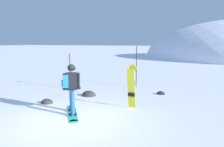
{
  "coord_description": "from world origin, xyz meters",
  "views": [
    {
      "loc": [
        3.67,
        -5.31,
        2.43
      ],
      "look_at": [
        -0.13,
        3.56,
        1.0
      ],
      "focal_mm": 33.76,
      "sensor_mm": 36.0,
      "label": 1
    }
  ],
  "objects_px": {
    "snowboarder_main": "(71,88)",
    "spare_snowboard": "(131,86)",
    "piste_marker_near": "(70,68)",
    "rock_small": "(161,94)",
    "rock_dark": "(89,96)",
    "rock_mid": "(47,103)",
    "piste_marker_far": "(136,64)"
  },
  "relations": [
    {
      "from": "snowboarder_main",
      "to": "spare_snowboard",
      "type": "bearing_deg",
      "value": 39.0
    },
    {
      "from": "piste_marker_near",
      "to": "rock_mid",
      "type": "relative_size",
      "value": 3.66
    },
    {
      "from": "spare_snowboard",
      "to": "piste_marker_far",
      "type": "distance_m",
      "value": 3.86
    },
    {
      "from": "piste_marker_far",
      "to": "snowboarder_main",
      "type": "bearing_deg",
      "value": -98.58
    },
    {
      "from": "spare_snowboard",
      "to": "rock_mid",
      "type": "bearing_deg",
      "value": -168.18
    },
    {
      "from": "spare_snowboard",
      "to": "rock_small",
      "type": "height_order",
      "value": "spare_snowboard"
    },
    {
      "from": "piste_marker_near",
      "to": "rock_mid",
      "type": "bearing_deg",
      "value": -75.61
    },
    {
      "from": "snowboarder_main",
      "to": "piste_marker_near",
      "type": "bearing_deg",
      "value": 124.73
    },
    {
      "from": "rock_dark",
      "to": "rock_mid",
      "type": "xyz_separation_m",
      "value": [
        -0.96,
        -1.71,
        0.0
      ]
    },
    {
      "from": "rock_mid",
      "to": "piste_marker_near",
      "type": "bearing_deg",
      "value": 104.39
    },
    {
      "from": "snowboarder_main",
      "to": "rock_dark",
      "type": "relative_size",
      "value": 2.58
    },
    {
      "from": "rock_dark",
      "to": "spare_snowboard",
      "type": "bearing_deg",
      "value": -23.05
    },
    {
      "from": "piste_marker_near",
      "to": "spare_snowboard",
      "type": "bearing_deg",
      "value": -26.06
    },
    {
      "from": "snowboarder_main",
      "to": "piste_marker_far",
      "type": "distance_m",
      "value": 5.17
    },
    {
      "from": "rock_mid",
      "to": "snowboarder_main",
      "type": "bearing_deg",
      "value": -22.58
    },
    {
      "from": "snowboarder_main",
      "to": "piste_marker_near",
      "type": "distance_m",
      "value": 4.07
    },
    {
      "from": "rock_dark",
      "to": "rock_small",
      "type": "relative_size",
      "value": 1.66
    },
    {
      "from": "piste_marker_near",
      "to": "piste_marker_far",
      "type": "height_order",
      "value": "piste_marker_far"
    },
    {
      "from": "snowboarder_main",
      "to": "spare_snowboard",
      "type": "xyz_separation_m",
      "value": [
        1.7,
        1.38,
        -0.09
      ]
    },
    {
      "from": "spare_snowboard",
      "to": "rock_mid",
      "type": "height_order",
      "value": "spare_snowboard"
    },
    {
      "from": "piste_marker_far",
      "to": "rock_dark",
      "type": "bearing_deg",
      "value": -117.98
    },
    {
      "from": "snowboarder_main",
      "to": "spare_snowboard",
      "type": "relative_size",
      "value": 1.05
    },
    {
      "from": "spare_snowboard",
      "to": "rock_dark",
      "type": "bearing_deg",
      "value": 156.95
    },
    {
      "from": "piste_marker_far",
      "to": "rock_small",
      "type": "bearing_deg",
      "value": -35.18
    },
    {
      "from": "piste_marker_near",
      "to": "rock_dark",
      "type": "bearing_deg",
      "value": -30.14
    },
    {
      "from": "piste_marker_far",
      "to": "rock_small",
      "type": "height_order",
      "value": "piste_marker_far"
    },
    {
      "from": "piste_marker_near",
      "to": "rock_small",
      "type": "bearing_deg",
      "value": 8.1
    },
    {
      "from": "piste_marker_far",
      "to": "rock_mid",
      "type": "distance_m",
      "value": 5.19
    },
    {
      "from": "snowboarder_main",
      "to": "piste_marker_far",
      "type": "bearing_deg",
      "value": 81.42
    },
    {
      "from": "rock_dark",
      "to": "rock_mid",
      "type": "height_order",
      "value": "rock_dark"
    },
    {
      "from": "spare_snowboard",
      "to": "rock_small",
      "type": "distance_m",
      "value": 2.82
    },
    {
      "from": "piste_marker_far",
      "to": "rock_dark",
      "type": "height_order",
      "value": "piste_marker_far"
    }
  ]
}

